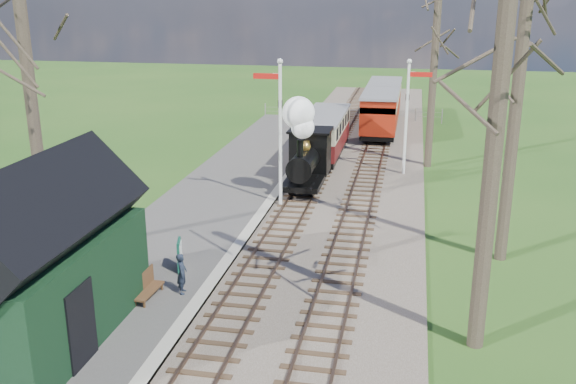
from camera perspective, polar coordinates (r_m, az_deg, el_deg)
name	(u,v)px	position (r m, az deg, el deg)	size (l,w,h in m)	color
distant_hills	(380,210)	(77.82, 8.18, -1.57)	(114.40, 48.00, 22.02)	#385B23
ballast_bed	(343,171)	(32.62, 4.93, 1.85)	(8.00, 60.00, 0.10)	brown
track_near	(318,169)	(32.76, 2.67, 2.05)	(1.60, 60.00, 0.15)	brown
track_far	(369,172)	(32.50, 7.21, 1.81)	(1.60, 60.00, 0.15)	brown
platform	(203,216)	(26.10, -7.60, -2.10)	(5.00, 44.00, 0.20)	#474442
coping_strip	(258,219)	(25.48, -2.68, -2.44)	(0.40, 44.00, 0.21)	#B2AD9E
station_shed	(41,262)	(17.22, -21.07, -5.85)	(3.25, 6.30, 4.78)	black
semaphore_near	(279,123)	(26.34, -0.84, 6.18)	(1.22, 0.24, 6.22)	silver
semaphore_far	(408,109)	(31.73, 10.65, 7.29)	(1.22, 0.24, 5.72)	silver
bare_trees	(306,111)	(19.96, 1.57, 7.22)	(15.51, 22.39, 12.00)	#382D23
fence_line	(351,113)	(46.21, 5.66, 7.04)	(12.60, 0.08, 1.00)	slate
locomotive	(306,149)	(28.70, 1.59, 3.85)	(1.76, 4.10, 4.39)	black
coach	(325,133)	(34.67, 3.28, 5.25)	(2.05, 7.02, 2.16)	black
red_carriage_a	(380,114)	(40.20, 8.16, 6.92)	(2.20, 5.44, 2.31)	black
red_carriage_b	(384,100)	(45.62, 8.57, 8.12)	(2.20, 5.44, 2.31)	black
sign_board	(180,255)	(20.77, -9.61, -5.56)	(0.27, 0.70, 1.03)	#104C38
bench	(145,286)	(19.24, -12.57, -8.17)	(0.47, 1.37, 0.77)	#4E321C
person	(182,273)	(19.21, -9.41, -7.16)	(0.45, 0.30, 1.24)	#1A2130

